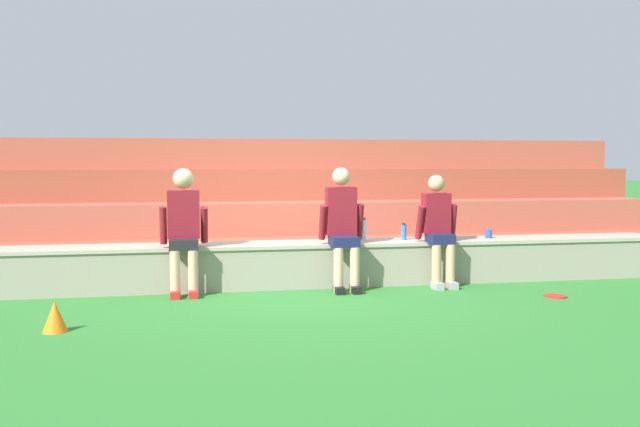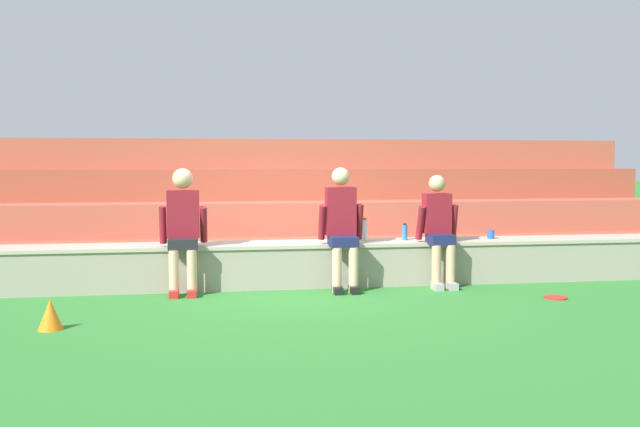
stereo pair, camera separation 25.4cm
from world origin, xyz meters
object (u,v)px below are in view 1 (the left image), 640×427
at_px(person_far_left, 184,226).
at_px(water_bottle_near_right, 404,232).
at_px(frisbee, 555,296).
at_px(plastic_cup_right_end, 488,234).
at_px(person_left_of_center, 343,225).
at_px(sports_cone, 55,316).
at_px(water_bottle_mid_right, 364,230).
at_px(person_center, 438,227).

relative_size(person_far_left, water_bottle_near_right, 6.84).
bearing_deg(frisbee, plastic_cup_right_end, 100.96).
relative_size(person_left_of_center, frisbee, 5.80).
relative_size(person_left_of_center, water_bottle_near_right, 6.87).
height_order(plastic_cup_right_end, sports_cone, plastic_cup_right_end).
bearing_deg(frisbee, water_bottle_near_right, 137.36).
bearing_deg(water_bottle_mid_right, person_center, -21.55).
distance_m(person_center, water_bottle_near_right, 0.48).
bearing_deg(plastic_cup_right_end, person_far_left, -175.19).
bearing_deg(person_far_left, frisbee, -12.69).
xyz_separation_m(water_bottle_near_right, plastic_cup_right_end, (1.11, -0.02, -0.04)).
distance_m(person_left_of_center, water_bottle_mid_right, 0.50).
height_order(plastic_cup_right_end, frisbee, plastic_cup_right_end).
xyz_separation_m(water_bottle_mid_right, frisbee, (1.86, -1.23, -0.64)).
relative_size(person_center, sports_cone, 4.88).
xyz_separation_m(water_bottle_mid_right, water_bottle_near_right, (0.51, 0.02, -0.04)).
height_order(water_bottle_near_right, sports_cone, water_bottle_near_right).
xyz_separation_m(plastic_cup_right_end, frisbee, (0.24, -1.22, -0.57)).
height_order(person_left_of_center, water_bottle_near_right, person_left_of_center).
relative_size(person_far_left, plastic_cup_right_end, 13.04).
xyz_separation_m(plastic_cup_right_end, sports_cone, (-4.87, -1.83, -0.44)).
height_order(person_center, plastic_cup_right_end, person_center).
bearing_deg(water_bottle_mid_right, person_far_left, -171.51).
bearing_deg(water_bottle_near_right, sports_cone, -153.79).
bearing_deg(plastic_cup_right_end, frisbee, -79.04).
bearing_deg(frisbee, person_far_left, 167.31).
bearing_deg(water_bottle_mid_right, sports_cone, -150.55).
distance_m(person_center, plastic_cup_right_end, 0.86).
xyz_separation_m(person_center, plastic_cup_right_end, (0.79, 0.32, -0.13)).
xyz_separation_m(water_bottle_mid_right, plastic_cup_right_end, (1.62, -0.00, -0.08)).
relative_size(water_bottle_mid_right, water_bottle_near_right, 1.36).
bearing_deg(sports_cone, plastic_cup_right_end, 20.58).
bearing_deg(water_bottle_near_right, person_far_left, -172.77).
bearing_deg(person_left_of_center, plastic_cup_right_end, 9.97).
height_order(person_far_left, sports_cone, person_far_left).
bearing_deg(sports_cone, frisbee, 6.75).
bearing_deg(person_left_of_center, person_far_left, 179.12).
bearing_deg(person_left_of_center, water_bottle_mid_right, 45.25).
xyz_separation_m(water_bottle_mid_right, sports_cone, (-3.24, -1.83, -0.52)).
height_order(person_left_of_center, person_center, person_left_of_center).
relative_size(person_center, water_bottle_mid_right, 4.72).
xyz_separation_m(person_center, water_bottle_near_right, (-0.32, 0.34, -0.09)).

